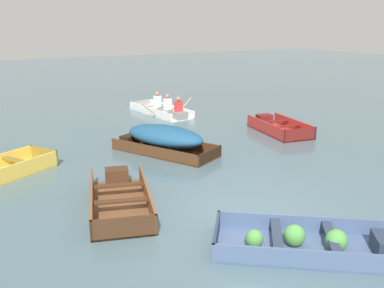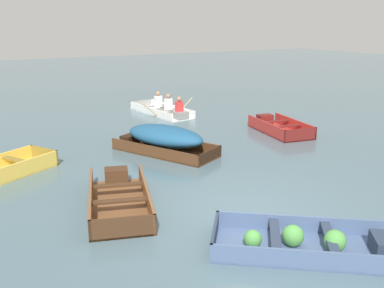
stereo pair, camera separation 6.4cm
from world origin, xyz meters
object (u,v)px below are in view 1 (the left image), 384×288
Objects in this scene: dinghy_slate_blue_foreground at (309,243)px; skiff_dark_varnish_near_moored at (164,138)px; rowboat_white_with_crew at (163,110)px; skiff_red_outer_moored at (277,127)px; skiff_wooden_brown_mid_moored at (120,197)px.

skiff_dark_varnish_near_moored is (0.43, 6.02, 0.30)m from dinghy_slate_blue_foreground.
rowboat_white_with_crew reaches higher than dinghy_slate_blue_foreground.
dinghy_slate_blue_foreground is 7.92m from skiff_red_outer_moored.
skiff_red_outer_moored is 4.94m from rowboat_white_with_crew.
skiff_wooden_brown_mid_moored is at bearing -122.56° from rowboat_white_with_crew.
dinghy_slate_blue_foreground is 1.17× the size of skiff_red_outer_moored.
skiff_dark_varnish_near_moored reaches higher than skiff_red_outer_moored.
rowboat_white_with_crew is at bearing 57.44° from skiff_wooden_brown_mid_moored.
skiff_dark_varnish_near_moored is at bearing 85.89° from dinghy_slate_blue_foreground.
rowboat_white_with_crew is at bearing 75.50° from dinghy_slate_blue_foreground.
skiff_wooden_brown_mid_moored is 0.89× the size of rowboat_white_with_crew.
skiff_red_outer_moored reaches higher than dinghy_slate_blue_foreground.
skiff_dark_varnish_near_moored is at bearing -176.80° from skiff_red_outer_moored.
rowboat_white_with_crew reaches higher than skiff_red_outer_moored.
rowboat_white_with_crew reaches higher than skiff_wooden_brown_mid_moored.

